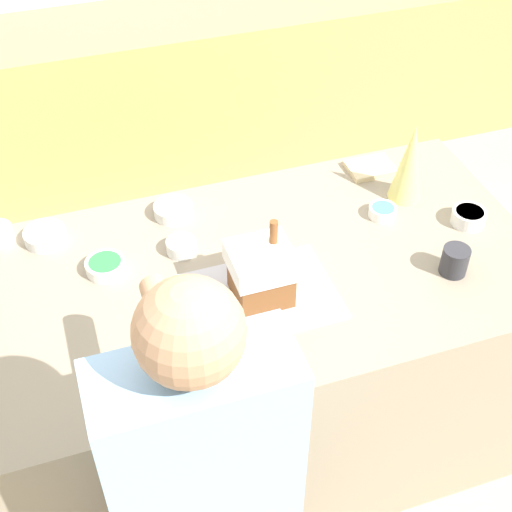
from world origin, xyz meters
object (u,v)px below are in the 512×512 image
at_px(candy_bowl_center_rear, 181,246).
at_px(mug, 455,261).
at_px(candy_bowl_near_tray_left, 173,210).
at_px(cookbook, 370,168).
at_px(decorative_tree, 410,162).
at_px(candy_bowl_front_corner, 105,266).
at_px(baking_tray, 261,296).
at_px(gingerbread_house, 261,272).
at_px(candy_bowl_far_right, 383,211).
at_px(candy_bowl_far_left, 45,235).
at_px(candy_bowl_beside_tree, 469,216).

distance_m(candy_bowl_center_rear, mug, 0.84).
bearing_deg(candy_bowl_near_tray_left, mug, -35.97).
xyz_separation_m(candy_bowl_center_rear, cookbook, (0.75, 0.21, -0.01)).
distance_m(decorative_tree, candy_bowl_front_corner, 1.05).
distance_m(baking_tray, mug, 0.60).
bearing_deg(gingerbread_house, baking_tray, -148.75).
distance_m(candy_bowl_far_right, mug, 0.33).
bearing_deg(gingerbread_house, cookbook, 39.47).
relative_size(gingerbread_house, cookbook, 1.51).
bearing_deg(decorative_tree, candy_bowl_far_left, 172.49).
relative_size(decorative_tree, candy_bowl_near_tray_left, 2.19).
relative_size(candy_bowl_near_tray_left, cookbook, 0.79).
relative_size(gingerbread_house, candy_bowl_near_tray_left, 1.92).
height_order(candy_bowl_beside_tree, candy_bowl_far_right, candy_bowl_beside_tree).
height_order(candy_bowl_beside_tree, candy_bowl_near_tray_left, candy_bowl_beside_tree).
relative_size(candy_bowl_front_corner, candy_bowl_near_tray_left, 0.94).
height_order(candy_bowl_beside_tree, mug, mug).
height_order(gingerbread_house, cookbook, gingerbread_house).
bearing_deg(decorative_tree, candy_bowl_beside_tree, -56.02).
relative_size(candy_bowl_center_rear, cookbook, 0.57).
distance_m(candy_bowl_far_right, candy_bowl_near_tray_left, 0.70).
distance_m(gingerbread_house, mug, 0.60).
xyz_separation_m(candy_bowl_far_right, candy_bowl_far_left, (-1.08, 0.23, 0.00)).
bearing_deg(gingerbread_house, candy_bowl_far_right, 24.29).
distance_m(candy_bowl_near_tray_left, candy_bowl_center_rear, 0.19).
xyz_separation_m(candy_bowl_far_left, cookbook, (1.16, 0.02, -0.01)).
bearing_deg(candy_bowl_far_left, candy_bowl_far_right, -12.07).
bearing_deg(gingerbread_house, mug, -8.08).
bearing_deg(baking_tray, candy_bowl_center_rear, 122.51).
relative_size(candy_bowl_beside_tree, candy_bowl_front_corner, 0.92).
bearing_deg(candy_bowl_far_left, decorative_tree, -7.51).
height_order(gingerbread_house, candy_bowl_near_tray_left, gingerbread_house).
relative_size(decorative_tree, candy_bowl_center_rear, 3.01).
bearing_deg(mug, cookbook, 90.96).
bearing_deg(cookbook, candy_bowl_center_rear, -164.51).
relative_size(baking_tray, candy_bowl_far_right, 4.73).
distance_m(candy_bowl_far_right, candy_bowl_far_left, 1.10).
distance_m(gingerbread_house, candy_bowl_center_rear, 0.33).
bearing_deg(candy_bowl_far_right, candy_bowl_far_left, 167.93).
xyz_separation_m(candy_bowl_beside_tree, cookbook, (-0.18, 0.37, -0.02)).
bearing_deg(candy_bowl_beside_tree, baking_tray, -172.03).
xyz_separation_m(candy_bowl_front_corner, cookbook, (1.00, 0.22, -0.01)).
height_order(baking_tray, decorative_tree, decorative_tree).
relative_size(baking_tray, cookbook, 2.66).
relative_size(candy_bowl_beside_tree, cookbook, 0.68).
relative_size(decorative_tree, cookbook, 1.73).
distance_m(baking_tray, decorative_tree, 0.71).
distance_m(candy_bowl_front_corner, cookbook, 1.02).
xyz_separation_m(baking_tray, candy_bowl_beside_tree, (0.76, 0.11, 0.02)).
xyz_separation_m(decorative_tree, candy_bowl_near_tray_left, (-0.78, 0.15, -0.12)).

